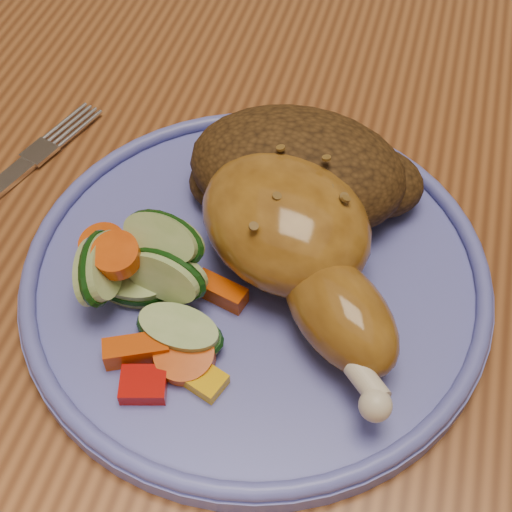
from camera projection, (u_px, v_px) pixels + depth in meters
name	position (u px, v px, depth m)	size (l,w,h in m)	color
dining_table	(375.00, 256.00, 0.56)	(0.90, 1.40, 0.75)	brown
chair_far	(428.00, 10.00, 1.07)	(0.42, 0.42, 0.91)	#4C2D16
plate	(256.00, 277.00, 0.44)	(0.28, 0.28, 0.01)	#5457B0
plate_rim	(256.00, 266.00, 0.43)	(0.28, 0.28, 0.01)	#5457B0
chicken_leg	(298.00, 242.00, 0.41)	(0.16, 0.18, 0.06)	#905E1E
rice_pilaf	(302.00, 172.00, 0.45)	(0.15, 0.10, 0.06)	#402710
vegetable_pile	(148.00, 286.00, 0.40)	(0.11, 0.12, 0.06)	#A50A05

